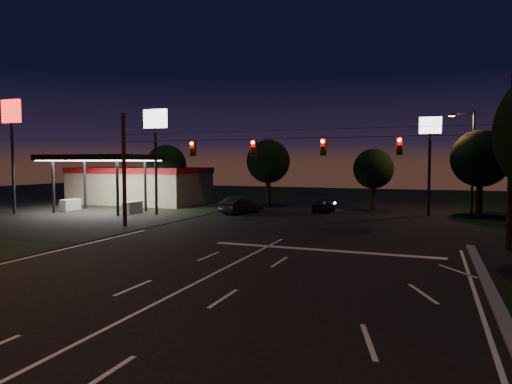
% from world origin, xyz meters
% --- Properties ---
extents(ground, '(140.00, 140.00, 0.00)m').
position_xyz_m(ground, '(0.00, 0.00, 0.00)').
color(ground, black).
rests_on(ground, ground).
extents(cross_street_left, '(20.00, 16.00, 0.02)m').
position_xyz_m(cross_street_left, '(-20.00, 16.00, 0.00)').
color(cross_street_left, black).
rests_on(cross_street_left, ground).
extents(stop_bar, '(12.00, 0.50, 0.01)m').
position_xyz_m(stop_bar, '(3.00, 11.50, 0.01)').
color(stop_bar, silver).
rests_on(stop_bar, ground).
extents(utility_pole_right, '(0.30, 0.30, 9.00)m').
position_xyz_m(utility_pole_right, '(12.00, 15.00, 0.00)').
color(utility_pole_right, black).
rests_on(utility_pole_right, ground).
extents(utility_pole_left, '(0.28, 0.28, 8.00)m').
position_xyz_m(utility_pole_left, '(-12.00, 15.00, 0.00)').
color(utility_pole_left, black).
rests_on(utility_pole_left, ground).
extents(signal_span, '(24.00, 0.40, 1.56)m').
position_xyz_m(signal_span, '(-0.00, 14.96, 5.50)').
color(signal_span, black).
rests_on(signal_span, ground).
extents(gas_station, '(14.20, 16.10, 5.25)m').
position_xyz_m(gas_station, '(-21.86, 30.39, 2.38)').
color(gas_station, gray).
rests_on(gas_station, ground).
extents(pole_sign_left_near, '(2.20, 0.30, 9.10)m').
position_xyz_m(pole_sign_left_near, '(-14.00, 22.00, 6.98)').
color(pole_sign_left_near, black).
rests_on(pole_sign_left_near, ground).
extents(pole_sign_left_far, '(2.00, 0.30, 10.00)m').
position_xyz_m(pole_sign_left_far, '(-26.00, 18.00, 7.61)').
color(pole_sign_left_far, black).
rests_on(pole_sign_left_far, ground).
extents(pole_sign_right, '(1.80, 0.30, 8.40)m').
position_xyz_m(pole_sign_right, '(8.00, 30.00, 6.24)').
color(pole_sign_right, black).
rests_on(pole_sign_right, ground).
extents(street_light_right_far, '(2.20, 0.35, 9.00)m').
position_xyz_m(street_light_right_far, '(11.24, 32.00, 5.24)').
color(street_light_right_far, black).
rests_on(street_light_right_far, ground).
extents(tree_far_a, '(4.20, 4.20, 6.42)m').
position_xyz_m(tree_far_a, '(-17.98, 30.12, 4.26)').
color(tree_far_a, black).
rests_on(tree_far_a, ground).
extents(tree_far_b, '(4.60, 4.60, 6.98)m').
position_xyz_m(tree_far_b, '(-7.98, 34.13, 4.61)').
color(tree_far_b, black).
rests_on(tree_far_b, ground).
extents(tree_far_c, '(3.80, 3.80, 5.86)m').
position_xyz_m(tree_far_c, '(3.02, 33.10, 3.90)').
color(tree_far_c, black).
rests_on(tree_far_c, ground).
extents(tree_far_d, '(4.80, 4.80, 7.30)m').
position_xyz_m(tree_far_d, '(12.02, 31.13, 4.83)').
color(tree_far_d, black).
rests_on(tree_far_d, ground).
extents(car_oncoming_a, '(1.60, 3.89, 1.32)m').
position_xyz_m(car_oncoming_a, '(-1.00, 29.64, 0.66)').
color(car_oncoming_a, black).
rests_on(car_oncoming_a, ground).
extents(car_oncoming_b, '(2.76, 4.92, 1.53)m').
position_xyz_m(car_oncoming_b, '(-7.62, 25.89, 0.77)').
color(car_oncoming_b, black).
rests_on(car_oncoming_b, ground).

